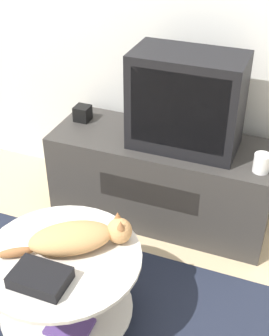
# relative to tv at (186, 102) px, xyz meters

# --- Properties ---
(ground_plane) EXTENTS (12.00, 12.00, 0.00)m
(ground_plane) POSITION_rel_tv_xyz_m (-0.19, -0.99, -0.81)
(ground_plane) COLOR tan
(rug) EXTENTS (2.03, 1.23, 0.02)m
(rug) POSITION_rel_tv_xyz_m (-0.19, -0.99, -0.80)
(rug) COLOR #1E2333
(rug) RESTS_ON ground_plane
(tv_stand) EXTENTS (1.31, 0.48, 0.54)m
(tv_stand) POSITION_rel_tv_xyz_m (-0.12, 0.01, -0.54)
(tv_stand) COLOR #33302D
(tv_stand) RESTS_ON ground_plane
(tv) EXTENTS (0.59, 0.33, 0.54)m
(tv) POSITION_rel_tv_xyz_m (0.00, 0.00, 0.00)
(tv) COLOR black
(tv) RESTS_ON tv_stand
(speaker) EXTENTS (0.09, 0.09, 0.09)m
(speaker) POSITION_rel_tv_xyz_m (-0.67, 0.06, -0.22)
(speaker) COLOR black
(speaker) RESTS_ON tv_stand
(mug) EXTENTS (0.09, 0.09, 0.10)m
(mug) POSITION_rel_tv_xyz_m (0.45, -0.11, -0.22)
(mug) COLOR white
(mug) RESTS_ON tv_stand
(coffee_table) EXTENTS (0.71, 0.71, 0.43)m
(coffee_table) POSITION_rel_tv_xyz_m (-0.27, -0.95, -0.53)
(coffee_table) COLOR #B2B2B7
(coffee_table) RESTS_ON rug
(dvd_box) EXTENTS (0.23, 0.16, 0.06)m
(dvd_box) POSITION_rel_tv_xyz_m (-0.27, -1.12, -0.33)
(dvd_box) COLOR black
(dvd_box) RESTS_ON coffee_table
(cat) EXTENTS (0.51, 0.38, 0.14)m
(cat) POSITION_rel_tv_xyz_m (-0.22, -0.88, -0.30)
(cat) COLOR tan
(cat) RESTS_ON coffee_table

